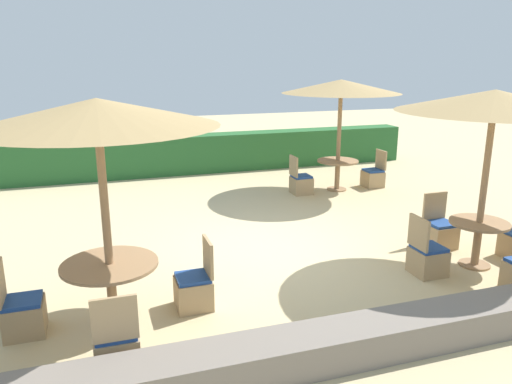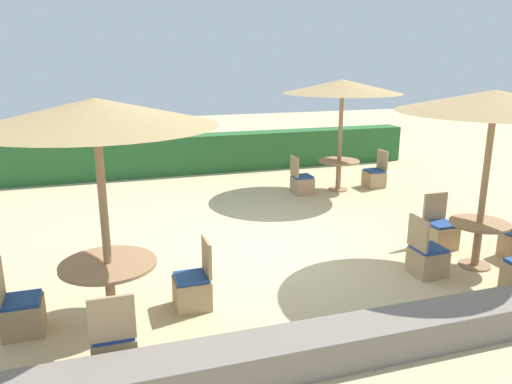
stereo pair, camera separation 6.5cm
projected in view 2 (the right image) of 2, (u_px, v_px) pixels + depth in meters
The scene contains 16 objects.
ground_plane at pixel (267, 252), 8.49m from camera, with size 40.00×40.00×0.00m, color #C6B284.
hedge_row at pixel (194, 154), 14.16m from camera, with size 13.00×0.70×1.07m, color #28602D.
stone_border at pixel (361, 340), 5.49m from camera, with size 10.00×0.56×0.40m, color slate.
parasol_front_left at pixel (95, 113), 5.67m from camera, with size 2.81×2.81×2.77m.
round_table_front_left at pixel (109, 273), 6.19m from camera, with size 1.19×1.19×0.76m.
patio_chair_front_left_east at pixel (193, 288), 6.57m from camera, with size 0.46×0.46×0.93m.
patio_chair_front_left_west at pixel (21, 313), 5.95m from camera, with size 0.46×0.46×0.93m.
patio_chair_front_left_south at pixel (114, 346), 5.26m from camera, with size 0.46×0.46×0.93m.
parasol_back_right at pixel (342, 87), 11.74m from camera, with size 2.82×2.82×2.69m.
round_table_back_right at pixel (339, 167), 12.25m from camera, with size 1.00×1.00×0.75m.
patio_chair_back_right_east at pixel (375, 177), 12.63m from camera, with size 0.46×0.46×0.93m.
patio_chair_back_right_west at pixel (302, 183), 12.01m from camera, with size 0.46×0.46×0.93m.
parasol_front_right at pixel (495, 102), 7.23m from camera, with size 2.84×2.84×2.75m.
round_table_front_right at pixel (478, 234), 7.77m from camera, with size 0.90×0.90×0.73m.
patio_chair_front_right_west at pixel (427, 258), 7.54m from camera, with size 0.46×0.46×0.93m.
patio_chair_front_right_north at pixel (440, 233), 8.64m from camera, with size 0.46×0.46×0.93m.
Camera 2 is at (-2.60, -7.48, 3.22)m, focal length 35.00 mm.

